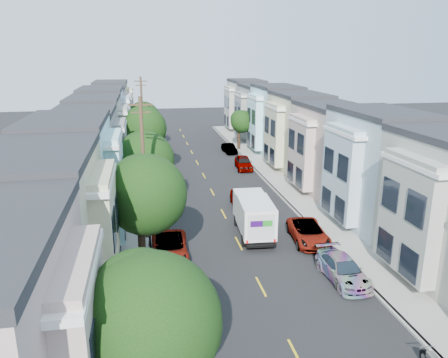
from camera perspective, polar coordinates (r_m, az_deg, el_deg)
name	(u,v)px	position (r m, az deg, el deg)	size (l,w,h in m)	color
ground	(239,244)	(30.99, 1.93, -8.43)	(160.00, 160.00, 0.00)	black
road_slab	(208,183)	(44.85, -2.13, -0.57)	(12.00, 70.00, 0.02)	black
curb_left	(148,186)	(44.42, -9.88, -0.89)	(0.30, 70.00, 0.15)	gray
curb_right	(265,180)	(46.05, 5.33, -0.11)	(0.30, 70.00, 0.15)	gray
sidewalk_left	(135,187)	(44.43, -11.56, -0.97)	(2.60, 70.00, 0.15)	gray
sidewalk_right	(277,179)	(46.41, 6.88, -0.03)	(2.60, 70.00, 0.15)	gray
centerline	(208,183)	(44.85, -2.13, -0.59)	(0.12, 70.00, 0.01)	gold
townhouse_row_left	(96,189)	(44.72, -16.42, -1.30)	(5.00, 70.00, 8.50)	#BEA399
townhouse_row_right	(311,178)	(47.67, 11.25, 0.12)	(5.00, 70.00, 8.50)	#BEA399
tree_a	(148,323)	(14.53, -9.91, -18.10)	(4.52, 4.52, 7.03)	black
tree_b	(144,195)	(25.31, -10.35, -2.07)	(4.70, 4.70, 7.45)	black
tree_c	(144,161)	(35.34, -10.44, 2.39)	(4.70, 4.70, 7.02)	black
tree_d	(143,129)	(45.88, -10.57, 6.43)	(4.70, 4.70, 7.76)	black
tree_e	(143,118)	(60.90, -10.57, 7.83)	(4.47, 4.47, 6.66)	black
tree_far_r	(241,122)	(60.05, 2.25, 7.47)	(3.10, 3.10, 5.47)	black
utility_pole_near	(144,170)	(30.53, -10.43, 1.20)	(1.60, 0.26, 10.00)	#42301E
utility_pole_far	(143,117)	(56.07, -10.59, 7.91)	(1.60, 0.26, 10.00)	#42301E
fedex_truck	(254,214)	(31.95, 3.88, -4.61)	(2.28, 5.92, 2.84)	white
lead_sedan	(241,199)	(37.94, 2.22, -2.58)	(1.71, 4.46, 1.45)	black
parked_left_b	(177,299)	(23.53, -6.18, -15.31)	(1.77, 4.22, 1.27)	black
parked_left_c	(169,248)	(28.90, -7.13, -8.91)	(2.34, 5.07, 1.41)	silver
parked_left_d	(161,189)	(40.92, -8.24, -1.36)	(1.97, 4.69, 1.41)	black
parked_right_a	(343,270)	(26.98, 15.24, -11.35)	(1.92, 4.57, 1.37)	#3D4146
parked_right_b	(308,233)	(31.56, 10.96, -6.91)	(2.28, 4.95, 1.38)	white
parked_right_c	(244,163)	(50.26, 2.57, 2.13)	(1.78, 4.66, 1.51)	black
parked_right_d	(229,149)	(58.46, 0.69, 4.00)	(1.31, 3.73, 1.24)	black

